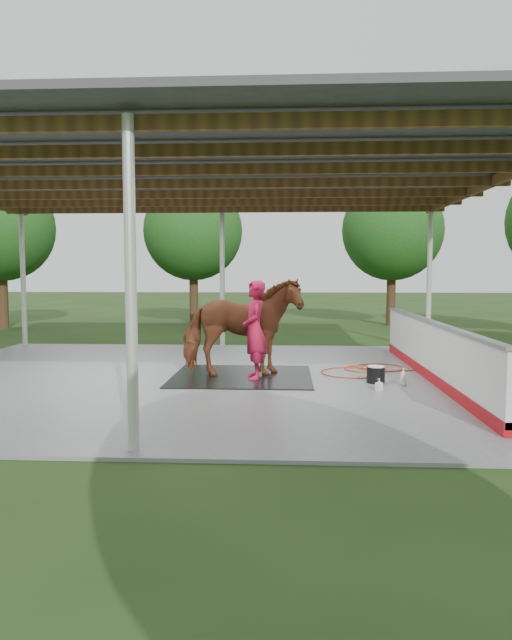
{
  "coord_description": "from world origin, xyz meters",
  "views": [
    {
      "loc": [
        1.79,
        -11.17,
        2.13
      ],
      "look_at": [
        1.18,
        0.18,
        1.18
      ],
      "focal_mm": 32.0,
      "sensor_mm": 36.0,
      "label": 1
    }
  ],
  "objects_px": {
    "dasher_board": "(430,351)",
    "wash_bucket": "(376,374)",
    "horse": "(242,327)",
    "handler": "(255,330)"
  },
  "relations": [
    {
      "from": "dasher_board",
      "to": "wash_bucket",
      "type": "bearing_deg",
      "value": -158.76
    },
    {
      "from": "dasher_board",
      "to": "handler",
      "type": "xyz_separation_m",
      "value": [
        -3.43,
        -0.17,
        0.42
      ]
    },
    {
      "from": "horse",
      "to": "handler",
      "type": "distance_m",
      "value": 0.36
    },
    {
      "from": "dasher_board",
      "to": "horse",
      "type": "bearing_deg",
      "value": 178.99
    },
    {
      "from": "dasher_board",
      "to": "handler",
      "type": "relative_size",
      "value": 4.15
    },
    {
      "from": "dasher_board",
      "to": "horse",
      "type": "height_order",
      "value": "horse"
    },
    {
      "from": "handler",
      "to": "wash_bucket",
      "type": "height_order",
      "value": "handler"
    },
    {
      "from": "handler",
      "to": "wash_bucket",
      "type": "distance_m",
      "value": 2.46
    },
    {
      "from": "horse",
      "to": "handler",
      "type": "height_order",
      "value": "horse"
    },
    {
      "from": "handler",
      "to": "dasher_board",
      "type": "bearing_deg",
      "value": 83.39
    }
  ]
}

